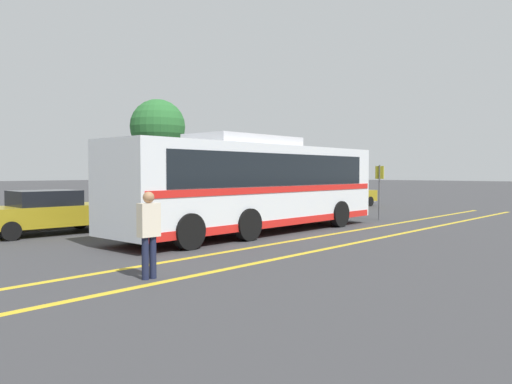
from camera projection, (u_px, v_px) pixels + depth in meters
name	position (u px, v px, depth m)	size (l,w,h in m)	color
ground_plane	(233.00, 234.00, 16.88)	(220.00, 220.00, 0.00)	#38383A
lane_strip_0	(307.00, 238.00, 15.83)	(0.20, 31.25, 0.01)	gold
lane_strip_1	(353.00, 243.00, 14.72)	(0.20, 31.25, 0.01)	gold
curb_strip	(149.00, 219.00, 21.44)	(39.25, 0.36, 0.15)	#99999E
transit_bus	(256.00, 183.00, 17.22)	(11.58, 2.67, 3.32)	silver
parked_car_1	(48.00, 212.00, 16.90)	(4.96, 2.21, 1.49)	olive
parked_car_2	(194.00, 205.00, 21.74)	(3.97, 2.10, 1.26)	navy
parked_car_3	(285.00, 199.00, 26.56)	(4.87, 2.01, 1.34)	olive
parked_car_4	(346.00, 195.00, 30.41)	(4.37, 2.10, 1.45)	olive
pedestrian_0	(149.00, 229.00, 9.78)	(0.43, 0.25, 1.73)	#191E38
bus_stop_sign	(379.00, 185.00, 21.74)	(0.07, 0.40, 2.42)	#59595E
tree_0	(158.00, 127.00, 27.73)	(3.05, 3.05, 6.15)	#513823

